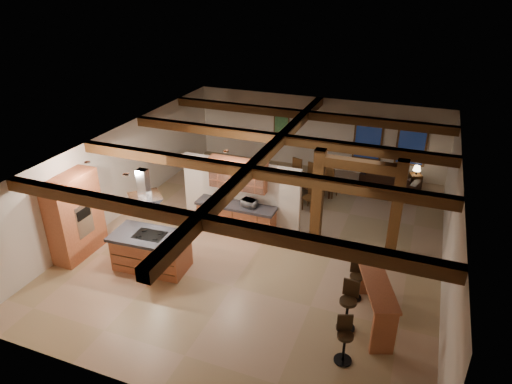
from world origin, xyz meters
The scene contains 23 objects.
ground centered at (0.00, 0.00, 0.00)m, with size 12.00×12.00×0.00m, color tan.
room_walls centered at (0.00, 0.00, 1.78)m, with size 12.00×12.00×12.00m.
ceiling_beams centered at (0.00, 0.00, 2.76)m, with size 10.00×12.00×0.28m.
timber_posts centered at (2.50, 0.50, 1.76)m, with size 2.50×0.30×2.90m.
partition_wall centered at (-1.00, 0.50, 1.10)m, with size 3.80×0.18×2.20m, color beige.
pantry_cabinet centered at (-4.67, -2.60, 1.20)m, with size 0.67×1.60×2.40m.
back_counter centered at (-1.00, 0.11, 0.48)m, with size 2.50×0.66×0.94m.
upper_display_cabinet centered at (-1.00, 0.31, 1.85)m, with size 1.80×0.36×0.95m.
range_hood centered at (-2.38, -2.46, 1.78)m, with size 1.10×1.10×1.40m.
back_windows centered at (2.80, 5.93, 1.50)m, with size 2.70×0.07×1.70m.
framed_art centered at (-1.50, 5.94, 1.70)m, with size 0.65×0.05×0.85m.
recessed_cans centered at (-2.53, -1.93, 2.87)m, with size 3.16×2.46×0.03m.
kitchen_island centered at (-2.38, -2.46, 0.52)m, with size 2.14×1.23×1.03m.
dining_table centered at (0.31, 3.18, 0.30)m, with size 1.72×0.96×0.60m, color #371C0D.
sofa centered at (3.06, 5.11, 0.31)m, with size 2.12×0.83×0.62m, color black.
microwave centered at (-0.57, 0.11, 1.06)m, with size 0.43×0.29×0.24m, color #B0B0B4.
bar_counter centered at (3.50, -2.44, 0.78)m, with size 1.28×2.27×1.16m.
side_table centered at (3.93, 5.48, 0.25)m, with size 0.41×0.41×0.50m, color #412610.
table_lamp centered at (3.93, 5.48, 0.74)m, with size 0.28×0.28×0.33m.
bar_stool_a centered at (3.12, -3.86, 0.55)m, with size 0.40×0.41×1.08m.
bar_stool_b centered at (3.00, -2.88, 0.62)m, with size 0.43×0.43×1.22m.
bar_stool_c centered at (2.99, -1.76, 0.53)m, with size 0.37×0.38×1.04m.
dining_chairs centered at (0.31, 3.18, 0.59)m, with size 2.24×2.24×1.16m.
Camera 1 is at (3.97, -11.05, 7.34)m, focal length 32.00 mm.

